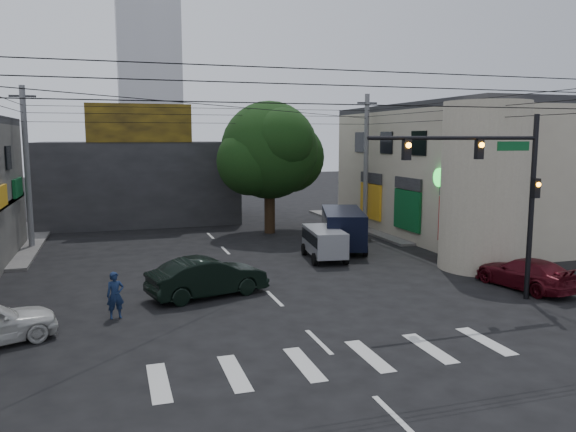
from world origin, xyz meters
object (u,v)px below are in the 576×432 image
dark_sedan (208,277)px  traffic_officer (115,295)px  street_tree (269,151)px  silver_minivan (324,244)px  maroon_sedan (525,273)px  utility_pole_far_left (27,168)px  traffic_gantry (497,178)px  utility_pole_far_right (366,163)px  navy_van (343,230)px

dark_sedan → traffic_officer: (-3.55, -1.78, 0.05)m
street_tree → dark_sedan: (-6.45, -13.87, -4.69)m
dark_sedan → silver_minivan: size_ratio=1.27×
maroon_sedan → utility_pole_far_left: bearing=-45.9°
street_tree → utility_pole_far_left: 14.56m
utility_pole_far_left → dark_sedan: bearing=-58.0°
traffic_gantry → traffic_officer: traffic_gantry is taller
utility_pole_far_right → silver_minivan: bearing=-127.4°
utility_pole_far_left → traffic_gantry: bearing=-42.9°
street_tree → navy_van: (2.48, -6.60, -4.36)m
utility_pole_far_left → utility_pole_far_right: same height
utility_pole_far_left → utility_pole_far_right: (21.00, 0.00, 0.00)m
navy_van → traffic_officer: size_ratio=3.59×
utility_pole_far_left → navy_van: bearing=-18.3°
utility_pole_far_right → traffic_officer: size_ratio=5.54×
dark_sedan → street_tree: bearing=-39.8°
maroon_sedan → traffic_officer: 16.54m
utility_pole_far_right → utility_pole_far_left: bearing=180.0°
dark_sedan → traffic_officer: 3.97m
navy_van → traffic_officer: navy_van is taller
traffic_gantry → dark_sedan: traffic_gantry is taller
dark_sedan → traffic_officer: traffic_officer is taller
dark_sedan → navy_van: navy_van is taller
traffic_gantry → silver_minivan: (-3.36, 9.12, -4.01)m
utility_pole_far_right → traffic_officer: utility_pole_far_right is taller
navy_van → traffic_officer: (-12.48, -9.05, -0.29)m
dark_sedan → maroon_sedan: size_ratio=1.06×
navy_van → traffic_officer: bearing=144.0°
street_tree → utility_pole_far_left: bearing=-176.1°
maroon_sedan → traffic_officer: traffic_officer is taller
utility_pole_far_right → navy_van: bearing=-125.7°
silver_minivan → navy_van: (2.01, 2.29, 0.30)m
traffic_gantry → maroon_sedan: 5.12m
utility_pole_far_left → traffic_officer: bearing=-72.9°
utility_pole_far_right → maroon_sedan: (0.00, -15.73, -3.95)m
maroon_sedan → navy_van: bearing=-77.4°
silver_minivan → street_tree: bearing=10.4°
navy_van → utility_pole_far_left: bearing=89.8°
traffic_gantry → silver_minivan: bearing=110.2°
street_tree → traffic_gantry: size_ratio=1.21×
utility_pole_far_left → traffic_officer: size_ratio=5.54×
traffic_officer → street_tree: bearing=48.5°
silver_minivan → utility_pole_far_right: bearing=-30.0°
navy_van → maroon_sedan: bearing=-140.3°
traffic_gantry → utility_pole_far_right: utility_pole_far_right is taller
dark_sedan → maroon_sedan: dark_sedan is taller
traffic_officer → maroon_sedan: bearing=-12.7°
dark_sedan → navy_van: size_ratio=0.84×
traffic_gantry → traffic_officer: bearing=170.4°
street_tree → maroon_sedan: bearing=-68.8°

